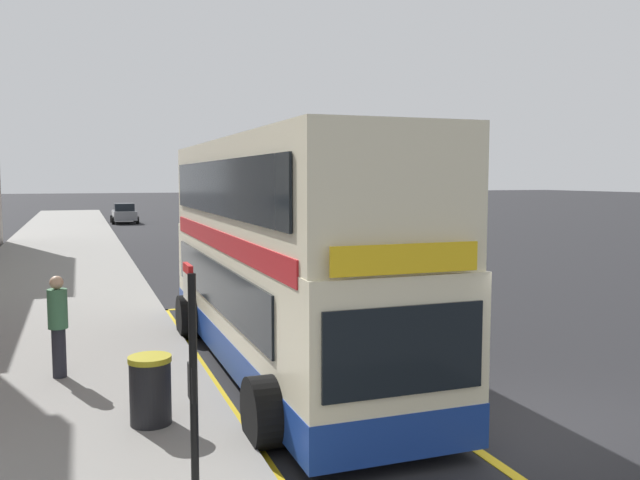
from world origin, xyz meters
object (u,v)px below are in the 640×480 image
double_decker_bus (280,262)px  litter_bin (150,390)px  bus_stop_sign (192,362)px  parked_car_navy_distant (247,229)px  pedestrian_waiting_near_sign (58,322)px  parked_car_navy_ahead (368,249)px  parked_car_grey_behind (124,213)px

double_decker_bus → litter_bin: bearing=-135.7°
bus_stop_sign → litter_bin: (-0.23, 2.44, -1.04)m
parked_car_navy_distant → bus_stop_sign: bearing=-104.8°
double_decker_bus → parked_car_navy_distant: bearing=77.8°
double_decker_bus → bus_stop_sign: double_decker_bus is taller
pedestrian_waiting_near_sign → litter_bin: (1.30, -2.86, -0.50)m
parked_car_navy_distant → parked_car_navy_ahead: (2.19, -11.72, 0.00)m
double_decker_bus → parked_car_navy_ahead: double_decker_bus is taller
parked_car_grey_behind → pedestrian_waiting_near_sign: bearing=-96.8°
bus_stop_sign → parked_car_navy_ahead: size_ratio=0.62×
parked_car_navy_ahead → litter_bin: (-10.13, -14.96, -0.16)m
parked_car_grey_behind → parked_car_navy_distant: (5.38, -20.01, 0.00)m
parked_car_grey_behind → pedestrian_waiting_near_sign: size_ratio=2.30×
bus_stop_sign → parked_car_grey_behind: bus_stop_sign is taller
bus_stop_sign → parked_car_grey_behind: (2.34, 49.14, -0.88)m
parked_car_grey_behind → parked_car_navy_distant: same height
parked_car_navy_ahead → double_decker_bus: bearing=-121.7°
parked_car_navy_ahead → litter_bin: parked_car_navy_ahead is taller
bus_stop_sign → parked_car_navy_distant: bus_stop_sign is taller
double_decker_bus → bus_stop_sign: size_ratio=4.06×
pedestrian_waiting_near_sign → litter_bin: size_ratio=1.83×
bus_stop_sign → pedestrian_waiting_near_sign: bearing=106.0°
parked_car_grey_behind → parked_car_navy_distant: 20.72m
litter_bin → bus_stop_sign: bearing=-84.7°
parked_car_grey_behind → pedestrian_waiting_near_sign: (-3.86, -43.83, 0.34)m
bus_stop_sign → parked_car_navy_distant: bearing=75.2°
double_decker_bus → bus_stop_sign: (-2.54, -5.13, -0.38)m
parked_car_navy_ahead → litter_bin: size_ratio=4.22×
litter_bin → parked_car_navy_ahead: bearing=55.9°
parked_car_grey_behind → parked_car_navy_ahead: 32.63m
parked_car_navy_distant → parked_car_navy_ahead: size_ratio=1.00×
pedestrian_waiting_near_sign → litter_bin: 3.18m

